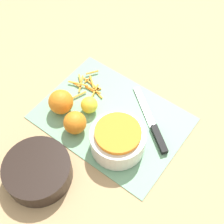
{
  "coord_description": "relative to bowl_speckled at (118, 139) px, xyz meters",
  "views": [
    {
      "loc": [
        -0.32,
        0.43,
        0.83
      ],
      "look_at": [
        0.0,
        0.0,
        0.04
      ],
      "focal_mm": 50.0,
      "sensor_mm": 36.0,
      "label": 1
    }
  ],
  "objects": [
    {
      "name": "orange_left",
      "position": [
        0.14,
        0.03,
        -0.01
      ],
      "size": [
        0.07,
        0.07,
        0.07
      ],
      "color": "orange",
      "rests_on": "cutting_board"
    },
    {
      "name": "orange_right",
      "position": [
        0.22,
        -0.0,
        -0.0
      ],
      "size": [
        0.08,
        0.08,
        0.08
      ],
      "color": "orange",
      "rests_on": "cutting_board"
    },
    {
      "name": "bowl_dark",
      "position": [
        0.12,
        0.2,
        -0.02
      ],
      "size": [
        0.19,
        0.19,
        0.06
      ],
      "color": "black",
      "rests_on": "ground_plane"
    },
    {
      "name": "bowl_speckled",
      "position": [
        0.0,
        0.0,
        0.0
      ],
      "size": [
        0.16,
        0.16,
        0.08
      ],
      "color": "silver",
      "rests_on": "cutting_board"
    },
    {
      "name": "knife",
      "position": [
        -0.06,
        -0.11,
        -0.03
      ],
      "size": [
        0.22,
        0.17,
        0.02
      ],
      "rotation": [
        0.0,
        0.0,
        -0.64
      ],
      "color": "black",
      "rests_on": "cutting_board"
    },
    {
      "name": "lemon",
      "position": [
        0.15,
        -0.05,
        -0.01
      ],
      "size": [
        0.05,
        0.05,
        0.05
      ],
      "color": "yellow",
      "rests_on": "cutting_board"
    },
    {
      "name": "cutting_board",
      "position": [
        0.07,
        -0.07,
        -0.04
      ],
      "size": [
        0.45,
        0.33,
        0.01
      ],
      "color": "#75AD84",
      "rests_on": "ground_plane"
    },
    {
      "name": "ground_plane",
      "position": [
        0.07,
        -0.07,
        -0.05
      ],
      "size": [
        4.0,
        4.0,
        0.0
      ],
      "primitive_type": "plane",
      "color": "tan"
    },
    {
      "name": "peel_pile",
      "position": [
        0.21,
        -0.12,
        -0.04
      ],
      "size": [
        0.13,
        0.15,
        0.01
      ],
      "color": "orange",
      "rests_on": "cutting_board"
    }
  ]
}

